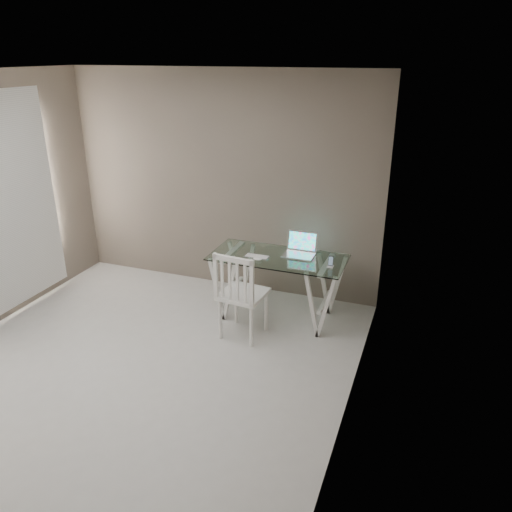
# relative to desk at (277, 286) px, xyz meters

# --- Properties ---
(room) EXTENTS (4.50, 4.52, 2.71)m
(room) POSITION_rel_desk_xyz_m (-1.00, -1.61, 1.33)
(room) COLOR #B6B4AE
(room) RESTS_ON ground
(desk) EXTENTS (1.50, 0.70, 0.75)m
(desk) POSITION_rel_desk_xyz_m (0.00, 0.00, 0.00)
(desk) COLOR silver
(desk) RESTS_ON ground
(chair) EXTENTS (0.49, 0.49, 0.99)m
(chair) POSITION_rel_desk_xyz_m (-0.23, -0.59, 0.16)
(chair) COLOR white
(chair) RESTS_ON ground
(laptop) EXTENTS (0.34, 0.29, 0.24)m
(laptop) POSITION_rel_desk_xyz_m (0.21, 0.17, 0.42)
(laptop) COLOR silver
(laptop) RESTS_ON desk
(keyboard) EXTENTS (0.27, 0.12, 0.01)m
(keyboard) POSITION_rel_desk_xyz_m (-0.22, -0.08, 0.37)
(keyboard) COLOR silver
(keyboard) RESTS_ON desk
(mouse) EXTENTS (0.10, 0.06, 0.03)m
(mouse) POSITION_rel_desk_xyz_m (-0.18, -0.17, 0.38)
(mouse) COLOR white
(mouse) RESTS_ON desk
(phone_dock) EXTENTS (0.06, 0.06, 0.12)m
(phone_dock) POSITION_rel_desk_xyz_m (0.61, -0.08, 0.40)
(phone_dock) COLOR white
(phone_dock) RESTS_ON desk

